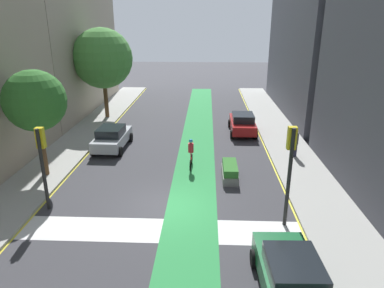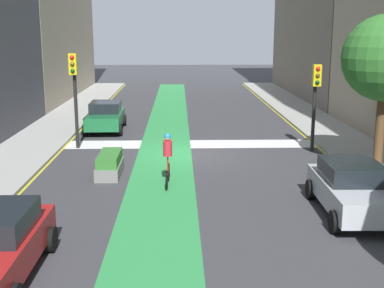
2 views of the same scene
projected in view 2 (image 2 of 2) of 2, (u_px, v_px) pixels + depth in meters
name	position (u px, v px, depth m)	size (l,w,h in m)	color
ground_plane	(192.00, 154.00, 23.03)	(120.00, 120.00, 0.00)	#38383D
bike_lane_paint	(165.00, 154.00, 23.00)	(2.40, 60.00, 0.01)	#2D8C47
crosswalk_band	(191.00, 144.00, 24.98)	(12.00, 1.80, 0.01)	silver
sidewalk_left	(358.00, 151.00, 23.21)	(3.00, 60.00, 0.15)	#9E9E99
curb_stripe_left	(325.00, 153.00, 23.18)	(0.16, 60.00, 0.01)	yellow
sidewalk_right	(23.00, 153.00, 22.82)	(3.00, 60.00, 0.15)	#9E9E99
curb_stripe_right	(57.00, 155.00, 22.88)	(0.16, 60.00, 0.01)	yellow
traffic_signal_near_right	(74.00, 83.00, 23.41)	(0.35, 0.52, 4.39)	black
traffic_signal_near_left	(316.00, 91.00, 22.86)	(0.35, 0.52, 3.94)	black
car_silver_left_far	(352.00, 188.00, 15.36)	(2.11, 4.25, 1.57)	#B2B7BF
car_green_right_near	(106.00, 116.00, 28.20)	(2.12, 4.25, 1.57)	#196033
cyclist_in_lane	(168.00, 158.00, 18.27)	(0.32, 1.73, 1.86)	black
median_planter	(110.00, 164.00, 19.63)	(0.86, 2.28, 0.85)	slate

